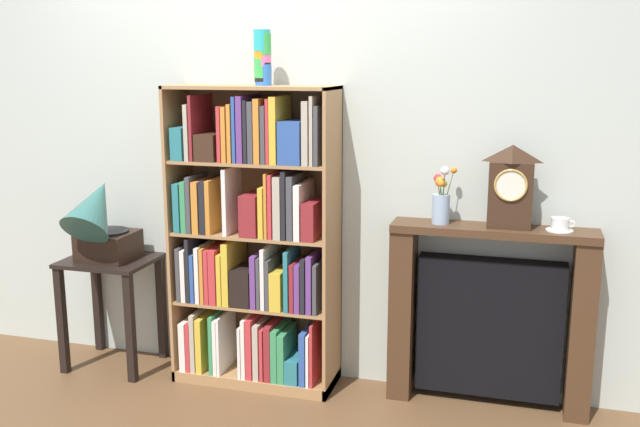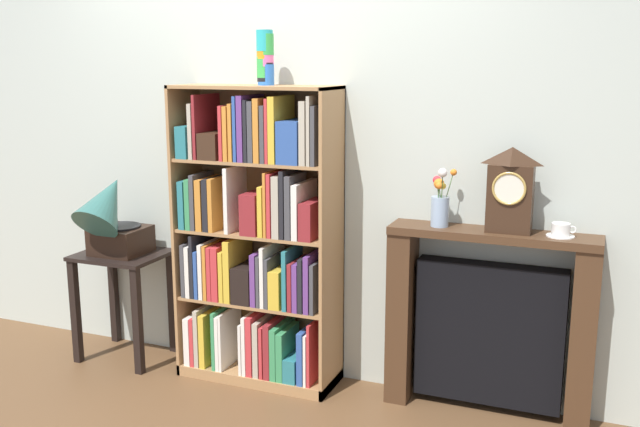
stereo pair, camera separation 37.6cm
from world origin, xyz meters
TOP-DOWN VIEW (x-y plane):
  - ground_plane at (0.00, 0.00)m, footprint 7.74×6.40m
  - wall_back at (0.19, 0.28)m, footprint 4.74×0.08m
  - bookshelf at (0.00, 0.06)m, footprint 0.90×0.33m
  - cup_stack at (0.06, 0.08)m, footprint 0.09×0.09m
  - side_table_left at (-0.88, 0.03)m, footprint 0.50×0.42m
  - gramophone at (-0.88, -0.04)m, footprint 0.29×0.46m
  - fireplace_mantel at (1.26, 0.15)m, footprint 1.02×0.22m
  - mantel_clock at (1.33, 0.13)m, footprint 0.21×0.12m
  - flower_vase at (1.00, 0.13)m, footprint 0.12×0.13m
  - teacup_with_saucer at (1.57, 0.13)m, footprint 0.14×0.13m

SIDE VIEW (x-z plane):
  - ground_plane at x=0.00m, z-range -0.02..0.00m
  - fireplace_mantel at x=1.26m, z-range -0.01..0.95m
  - side_table_left at x=-0.88m, z-range 0.15..0.80m
  - bookshelf at x=0.00m, z-range -0.04..1.60m
  - gramophone at x=-0.88m, z-range 0.62..1.16m
  - teacup_with_saucer at x=1.57m, z-range 0.95..1.02m
  - flower_vase at x=1.00m, z-range 0.92..1.22m
  - mantel_clock at x=1.33m, z-range 0.96..1.37m
  - wall_back at x=0.19m, z-range 0.00..2.60m
  - cup_stack at x=0.06m, z-range 1.64..1.93m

